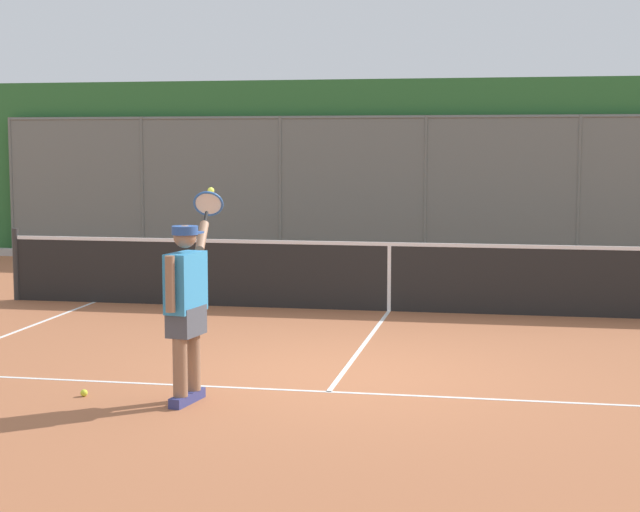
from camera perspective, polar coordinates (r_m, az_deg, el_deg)
The scene contains 6 objects.
ground_plane at distance 10.29m, azimuth 1.14°, elevation -6.71°, with size 60.00×60.00×0.00m, color #A8603D.
court_line_markings at distance 9.26m, azimuth 0.03°, elevation -8.15°, with size 8.74×8.65×0.01m.
fence_backdrop at distance 20.46m, azimuth 6.06°, elevation 4.71°, with size 20.22×1.37×3.57m.
tennis_net at distance 14.17m, azimuth 3.88°, elevation -1.11°, with size 11.23×0.09×1.07m.
tennis_player at distance 9.16m, azimuth -7.45°, elevation -2.46°, with size 0.34×1.38×1.89m.
tennis_ball_near_baseline at distance 9.72m, azimuth -13.02°, elevation -7.44°, with size 0.07×0.07×0.07m, color #CCDB33.
Camera 1 is at (-1.66, 9.89, 2.31)m, focal length 57.43 mm.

